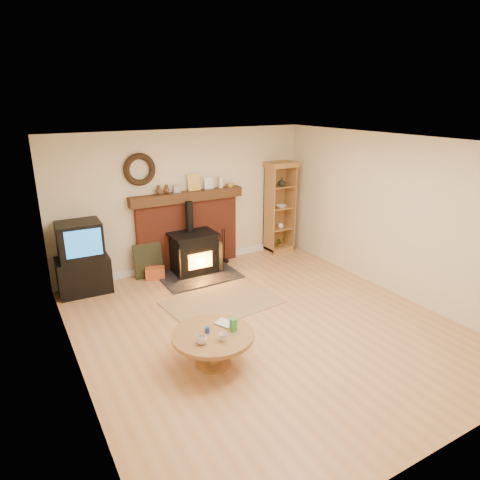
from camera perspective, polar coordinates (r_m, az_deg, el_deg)
ground at (r=6.31m, az=3.16°, el=-11.29°), size 5.50×5.50×0.00m
room_shell at (r=5.73m, az=2.79°, el=4.15°), size 5.02×5.52×2.61m
chimney_breast at (r=8.19m, az=-6.92°, el=1.80°), size 2.20×0.22×1.78m
wood_stove at (r=7.96m, az=-6.09°, el=-1.87°), size 1.40×1.00×1.34m
area_rug at (r=6.95m, az=-2.33°, el=-8.28°), size 1.86×1.37×0.01m
tv_unit at (r=7.56m, az=-20.32°, el=-2.41°), size 0.86×0.62×1.22m
curio_cabinet at (r=9.00m, az=5.22°, el=4.37°), size 0.61×0.44×1.90m
firelog_box at (r=7.92m, az=-11.24°, el=-4.35°), size 0.39×0.31×0.21m
leaning_painting at (r=7.96m, az=-12.12°, el=-2.68°), size 0.53×0.14×0.63m
fire_tools at (r=8.54m, az=-2.09°, el=-2.29°), size 0.16×0.16×0.70m
coffee_table at (r=5.33m, az=-3.60°, el=-13.09°), size 1.01×1.01×0.59m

